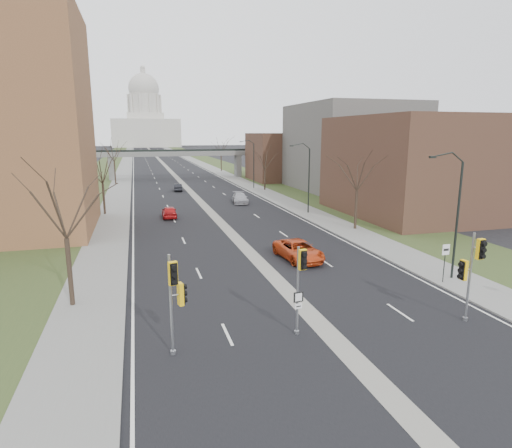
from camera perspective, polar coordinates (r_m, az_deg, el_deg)
name	(u,v)px	position (r m, az deg, el deg)	size (l,w,h in m)	color
ground	(335,340)	(22.15, 10.49, -14.97)	(700.00, 700.00, 0.00)	black
road_surface	(160,160)	(168.15, -12.71, 8.32)	(20.00, 600.00, 0.01)	black
median_strip	(160,160)	(168.15, -12.71, 8.32)	(1.20, 600.00, 0.02)	gray
sidewalk_right	(191,159)	(169.21, -8.61, 8.52)	(4.00, 600.00, 0.12)	gray
sidewalk_left	(127,160)	(167.93, -16.84, 8.12)	(4.00, 600.00, 0.12)	gray
grass_verge_right	(207,159)	(170.06, -6.59, 8.59)	(8.00, 600.00, 0.10)	#2E3F1D
grass_verge_left	(110,161)	(168.15, -18.90, 7.99)	(8.00, 600.00, 0.10)	#2E3F1D
commercial_block_near	(414,166)	(56.43, 20.32, 7.23)	(16.00, 20.00, 12.00)	#4F3524
commercial_block_mid	(351,147)	(78.87, 12.50, 9.94)	(18.00, 22.00, 15.00)	#5F5C57
commercial_block_far	(285,157)	(93.06, 3.85, 8.92)	(14.00, 14.00, 10.00)	#4F3524
pedestrian_bridge	(177,157)	(98.16, -10.52, 8.82)	(34.00, 3.00, 6.45)	slate
capitol	(145,121)	(337.84, -14.53, 13.10)	(48.00, 42.00, 55.75)	beige
streetlight_near	(451,180)	(31.08, 24.55, 5.35)	(2.61, 0.20, 8.70)	black
streetlight_mid	(303,158)	(53.57, 6.32, 8.71)	(2.61, 0.20, 8.70)	black
streetlight_far	(249,150)	(78.27, -0.88, 9.80)	(2.61, 0.20, 8.70)	black
tree_left_a	(62,195)	(26.14, -24.41, 3.60)	(7.20, 7.20, 9.40)	#382B21
tree_left_b	(101,165)	(55.88, -19.93, 7.46)	(6.75, 6.75, 8.81)	#382B21
tree_left_c	(113,148)	(89.75, -18.49, 9.53)	(7.65, 7.65, 9.99)	#382B21
tree_right_a	(358,166)	(45.43, 13.44, 7.47)	(7.20, 7.20, 9.40)	#382B21
tree_right_b	(265,157)	(75.98, 1.19, 8.87)	(6.30, 6.30, 8.22)	#382B21
tree_right_c	(221,145)	(114.78, -4.70, 10.51)	(7.65, 7.65, 9.99)	#382B21
signal_pole_left	(176,291)	(19.55, -10.68, -8.72)	(0.80, 1.01, 4.78)	gray
signal_pole_median	(300,276)	(21.06, 5.94, -6.85)	(0.53, 0.76, 4.58)	gray
signal_pole_right	(471,265)	(25.12, 26.76, -4.93)	(0.91, 0.85, 4.90)	gray
speed_limit_sign	(445,256)	(31.30, 23.89, -3.95)	(0.57, 0.06, 2.63)	black
car_left_near	(169,212)	(52.45, -11.48, 1.60)	(1.68, 4.18, 1.42)	red
car_left_far	(178,187)	(76.77, -10.37, 4.83)	(1.35, 3.88, 1.28)	black
car_right_near	(298,250)	(34.56, 5.68, -3.50)	(2.55, 5.53, 1.54)	#C33D14
car_right_mid	(240,198)	(62.31, -2.15, 3.48)	(2.07, 5.10, 1.48)	#9E9EA6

